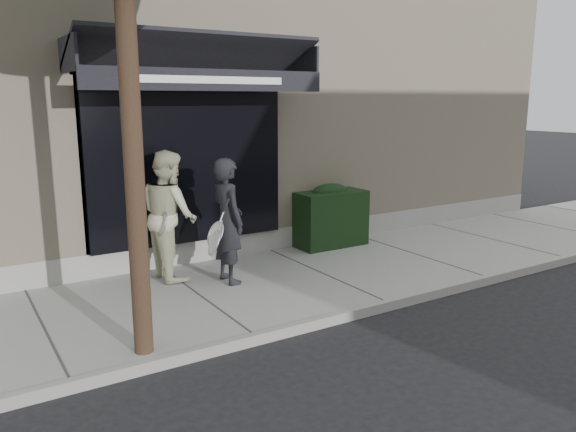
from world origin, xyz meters
TOP-DOWN VIEW (x-y plane):
  - ground at (0.00, 0.00)m, footprint 80.00×80.00m
  - sidewalk at (0.00, 0.00)m, footprint 20.00×3.00m
  - curb at (0.00, -1.55)m, footprint 20.00×0.10m
  - building_facade at (-0.01, 4.96)m, footprint 14.30×8.04m
  - hedge at (1.10, 1.25)m, footprint 1.30×0.70m
  - pedestrian_front at (-1.40, 0.32)m, footprint 0.73×0.90m
  - pedestrian_back at (-2.03, 0.98)m, footprint 0.77×0.97m

SIDE VIEW (x-z plane):
  - ground at x=0.00m, z-range 0.00..0.00m
  - sidewalk at x=0.00m, z-range 0.00..0.12m
  - curb at x=0.00m, z-range 0.00..0.14m
  - hedge at x=1.10m, z-range 0.09..1.23m
  - pedestrian_front at x=-1.40m, z-range 0.12..1.94m
  - pedestrian_back at x=-2.03m, z-range 0.12..2.04m
  - building_facade at x=-0.01m, z-range -0.08..5.56m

